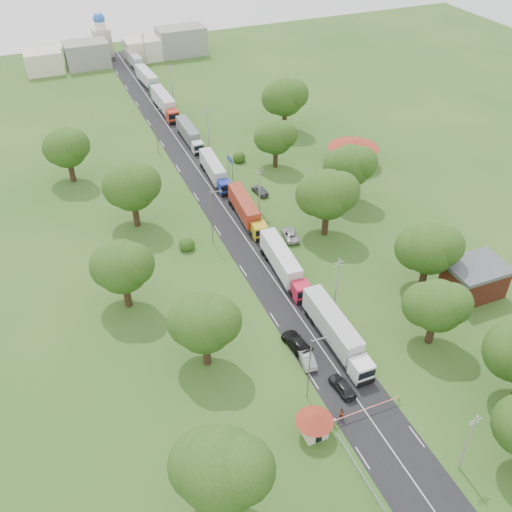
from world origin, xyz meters
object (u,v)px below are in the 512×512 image
car_lane_front (342,386)px  pedestrian_near (342,414)px  info_sign (230,162)px  boom_barrier (358,412)px  guard_booth (314,422)px  truck_0 (336,331)px  car_lane_mid (306,357)px

car_lane_front → pedestrian_near: size_ratio=2.38×
info_sign → car_lane_front: (-6.20, -55.74, -2.26)m
boom_barrier → guard_booth: (-5.84, -0.00, 1.27)m
info_sign → truck_0: (-3.13, -48.31, -0.71)m
car_lane_mid → pedestrian_near: 9.80m
info_sign → pedestrian_near: (-8.46, -59.50, -2.09)m
car_lane_mid → info_sign: bearing=-92.1°
guard_booth → truck_0: truck_0 is taller
car_lane_front → car_lane_mid: bearing=-76.9°
info_sign → car_lane_front: bearing=-96.3°
truck_0 → car_lane_mid: 5.48m
guard_booth → car_lane_front: guard_booth is taller
boom_barrier → pedestrian_near: pedestrian_near is taller
guard_booth → pedestrian_near: 4.17m
car_lane_front → car_lane_mid: size_ratio=0.94×
boom_barrier → car_lane_front: 4.28m
guard_booth → info_sign: size_ratio=1.07×
pedestrian_near → info_sign: bearing=67.2°
truck_0 → car_lane_front: 8.19m
truck_0 → car_lane_mid: size_ratio=3.36×
boom_barrier → car_lane_front: size_ratio=2.13×
boom_barrier → pedestrian_near: bearing=165.3°
car_lane_mid → guard_booth: bearing=75.1°
car_lane_front → pedestrian_near: (-2.26, -3.76, 0.17)m
boom_barrier → car_lane_mid: 10.43m
truck_0 → pedestrian_near: bearing=-115.5°
car_lane_mid → pedestrian_near: (-0.26, -9.80, 0.15)m
truck_0 → guard_booth: bearing=-128.4°
car_lane_mid → boom_barrier: bearing=106.4°
guard_booth → boom_barrier: bearing=0.0°
car_lane_front → guard_booth: bearing=29.3°
boom_barrier → info_sign: (6.56, 60.00, 2.11)m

